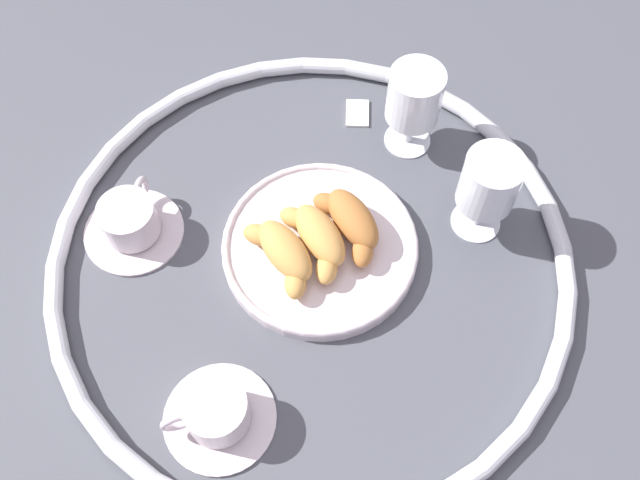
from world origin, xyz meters
name	(u,v)px	position (x,y,z in m)	size (l,w,h in m)	color
ground_plane	(311,262)	(0.00, 0.00, 0.00)	(2.20, 2.20, 0.00)	#4C4F56
table_chrome_rim	(311,257)	(0.00, 0.00, 0.01)	(0.70, 0.70, 0.02)	silver
pastry_plate	(320,247)	(0.01, -0.02, 0.01)	(0.26, 0.26, 0.02)	silver
croissant_large	(352,222)	(0.00, -0.07, 0.04)	(0.14, 0.07, 0.04)	#AD6B33
croissant_small	(318,237)	(0.01, -0.02, 0.04)	(0.14, 0.07, 0.04)	#D6994C
croissant_extra	(283,252)	(0.01, 0.03, 0.04)	(0.14, 0.06, 0.04)	#D6994C
coffee_cup_near	(216,413)	(-0.11, 0.21, 0.03)	(0.14, 0.14, 0.06)	silver
coffee_cup_far	(131,222)	(0.18, 0.17, 0.03)	(0.14, 0.14, 0.06)	silver
juice_glass_left	(414,98)	(0.08, -0.23, 0.09)	(0.08, 0.08, 0.14)	white
juice_glass_right	(489,185)	(-0.08, -0.22, 0.09)	(0.08, 0.08, 0.14)	white
sugar_packet	(358,112)	(0.16, -0.20, 0.00)	(0.05, 0.03, 0.01)	white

